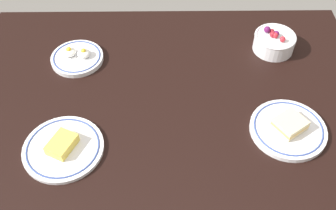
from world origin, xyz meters
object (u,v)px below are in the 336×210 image
(plate_cheese, at_px, (63,148))
(plate_sandwich, at_px, (288,128))
(plate_eggs, at_px, (77,57))
(bowl_berries, at_px, (274,42))

(plate_cheese, height_order, plate_sandwich, plate_sandwich)
(plate_cheese, relative_size, plate_eggs, 1.28)
(plate_sandwich, xyz_separation_m, plate_eggs, (-0.63, 0.30, -0.00))
(plate_cheese, height_order, plate_eggs, plate_eggs)
(plate_sandwich, bearing_deg, plate_cheese, -174.77)
(bowl_berries, xyz_separation_m, plate_eggs, (-0.65, -0.05, -0.02))
(plate_sandwich, bearing_deg, plate_eggs, 154.37)
(plate_cheese, bearing_deg, plate_eggs, 91.92)
(plate_cheese, distance_m, plate_eggs, 0.36)
(plate_cheese, bearing_deg, plate_sandwich, 5.23)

